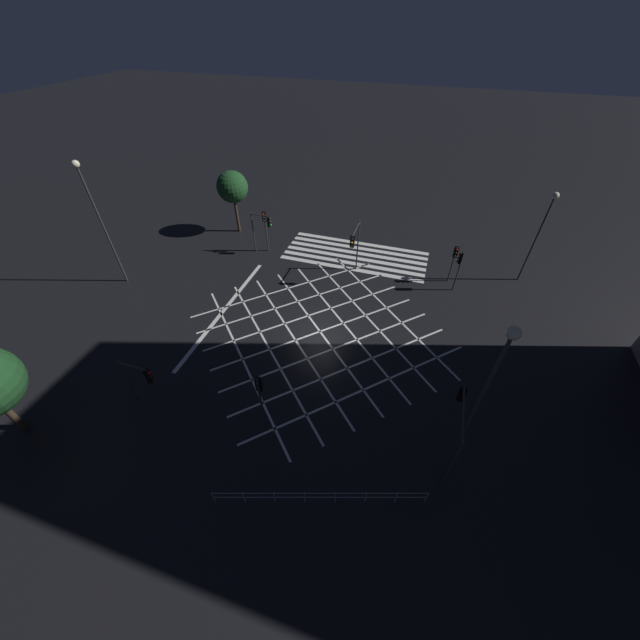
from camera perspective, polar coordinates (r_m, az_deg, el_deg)
ground_plane at (r=25.04m, az=-0.00°, el=-1.85°), size 200.00×200.00×0.00m
road_markings at (r=29.19m, az=2.60°, el=5.52°), size 19.13×22.58×0.01m
traffic_light_se_main at (r=32.45m, az=-9.21°, el=14.76°), size 1.92×0.36×3.78m
traffic_light_sw_cross at (r=30.21m, az=20.72°, el=9.42°), size 0.36×0.39×3.30m
traffic_light_sw_main at (r=29.28m, az=21.36°, el=8.39°), size 0.39×0.36×3.44m
traffic_light_median_south at (r=28.50m, az=5.60°, el=12.30°), size 0.36×2.62×4.50m
traffic_light_se_cross at (r=32.62m, az=-8.81°, el=15.06°), size 0.36×0.39×3.92m
traffic_light_ne_main at (r=21.47m, az=-26.84°, el=-8.07°), size 2.09×0.36×3.32m
traffic_light_median_north at (r=18.25m, az=-9.55°, el=-11.39°), size 0.36×0.39×4.02m
traffic_light_nw_cross at (r=17.99m, az=21.25°, el=-14.99°), size 0.36×3.22×4.11m
street_lamp_east at (r=31.80m, az=32.15°, el=13.10°), size 0.48×0.48×7.40m
street_lamp_west at (r=15.08m, az=25.01°, el=-9.78°), size 0.49×0.49×9.57m
street_lamp_far at (r=30.91m, az=-32.45°, el=15.22°), size 0.50×0.50×9.60m
street_tree_near at (r=36.05m, az=-13.85°, el=19.93°), size 2.88×2.88×5.91m
pedestrian_railing at (r=17.95m, az=-0.00°, el=-26.39°), size 9.26×3.01×1.05m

